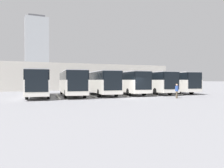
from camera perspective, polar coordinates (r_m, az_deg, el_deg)
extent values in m
plane|color=gray|center=(27.11, 5.94, -3.59)|extent=(600.00, 600.00, 0.00)
cube|color=silver|center=(38.56, 15.24, -0.27)|extent=(3.93, 12.61, 1.77)
cube|color=black|center=(38.55, 15.25, 1.85)|extent=(3.87, 12.42, 1.08)
cube|color=black|center=(33.44, 20.88, 0.86)|extent=(2.27, 0.29, 2.35)
cube|color=silver|center=(33.47, 20.87, -1.63)|extent=(2.45, 0.33, 0.40)
cube|color=silver|center=(38.57, 15.25, 2.74)|extent=(3.78, 12.11, 0.12)
cylinder|color=black|center=(36.06, 20.01, -1.66)|extent=(0.41, 1.08, 1.06)
cylinder|color=black|center=(34.74, 16.98, -1.74)|extent=(0.41, 1.08, 1.06)
cylinder|color=black|center=(42.46, 13.80, -1.23)|extent=(0.41, 1.08, 1.06)
cylinder|color=black|center=(41.35, 11.06, -1.28)|extent=(0.41, 1.08, 1.06)
cube|color=#9E9E99|center=(35.82, 14.36, -2.37)|extent=(1.08, 7.69, 0.15)
cube|color=silver|center=(35.84, 10.06, -0.34)|extent=(3.93, 12.61, 1.77)
cube|color=black|center=(35.84, 10.07, 1.93)|extent=(3.87, 12.42, 1.08)
cube|color=black|center=(30.41, 15.34, 0.88)|extent=(2.27, 0.29, 2.35)
cube|color=silver|center=(30.44, 15.34, -1.85)|extent=(2.45, 0.33, 0.40)
cube|color=silver|center=(35.85, 10.07, 2.89)|extent=(3.78, 12.11, 0.12)
cylinder|color=black|center=(33.07, 14.83, -1.87)|extent=(0.41, 1.08, 1.06)
cylinder|color=black|center=(31.93, 11.33, -1.96)|extent=(0.41, 1.08, 1.06)
cylinder|color=black|center=(39.82, 9.04, -1.36)|extent=(0.41, 1.08, 1.06)
cylinder|color=black|center=(38.88, 6.00, -1.41)|extent=(0.41, 1.08, 1.06)
cube|color=#9E9E99|center=(33.17, 8.68, -2.62)|extent=(1.08, 7.69, 0.15)
cube|color=silver|center=(33.80, 3.81, -0.41)|extent=(3.93, 12.61, 1.77)
cube|color=black|center=(33.79, 3.81, 2.00)|extent=(3.87, 12.42, 1.08)
cube|color=black|center=(28.05, 8.26, 0.90)|extent=(2.27, 0.29, 2.35)
cube|color=silver|center=(28.08, 8.25, -2.07)|extent=(2.45, 0.33, 0.40)
cube|color=silver|center=(33.81, 3.81, 3.02)|extent=(3.78, 12.11, 0.12)
cylinder|color=black|center=(30.73, 8.32, -2.07)|extent=(0.41, 1.08, 1.06)
cylinder|color=black|center=(29.83, 4.33, -2.15)|extent=(0.41, 1.08, 1.06)
cylinder|color=black|center=(37.83, 3.39, -1.48)|extent=(0.41, 1.08, 1.06)
cylinder|color=black|center=(37.10, 0.07, -1.53)|extent=(0.41, 1.08, 1.06)
cube|color=#9E9E99|center=(31.24, 1.81, -2.84)|extent=(1.08, 7.69, 0.15)
cube|color=silver|center=(31.92, -2.98, -0.50)|extent=(3.93, 12.61, 1.77)
cube|color=black|center=(31.92, -2.98, 2.06)|extent=(3.87, 12.42, 1.08)
cube|color=black|center=(25.92, 0.28, 0.90)|extent=(2.27, 0.29, 2.35)
cube|color=silver|center=(25.95, 0.28, -2.31)|extent=(2.45, 0.33, 0.40)
cube|color=silver|center=(31.93, -2.98, 3.14)|extent=(3.78, 12.11, 0.12)
cylinder|color=black|center=(28.57, 1.09, -2.29)|extent=(0.41, 1.08, 1.06)
cylinder|color=black|center=(27.96, -3.39, -2.36)|extent=(0.41, 1.08, 1.06)
cylinder|color=black|center=(35.96, -2.66, -1.61)|extent=(0.41, 1.08, 1.06)
cylinder|color=black|center=(35.47, -6.25, -1.65)|extent=(0.41, 1.08, 1.06)
cube|color=#9E9E99|center=(29.54, -5.68, -3.07)|extent=(1.08, 7.69, 0.15)
cube|color=silver|center=(30.51, -10.47, -0.58)|extent=(3.93, 12.61, 1.77)
cube|color=black|center=(30.51, -10.48, 2.09)|extent=(3.87, 12.42, 1.08)
cube|color=black|center=(24.33, -8.90, 0.88)|extent=(2.27, 0.29, 2.35)
cube|color=silver|center=(24.37, -8.88, -2.54)|extent=(2.45, 0.33, 0.40)
cube|color=silver|center=(30.52, -10.49, 3.22)|extent=(3.78, 12.11, 0.12)
cylinder|color=black|center=(26.90, -7.15, -2.50)|extent=(0.41, 1.08, 1.06)
cylinder|color=black|center=(26.61, -12.02, -2.56)|extent=(0.41, 1.08, 1.06)
cylinder|color=black|center=(34.49, -9.27, -1.73)|extent=(0.41, 1.08, 1.06)
cylinder|color=black|center=(34.27, -13.07, -1.76)|extent=(0.41, 1.08, 1.06)
cube|color=#9E9E99|center=(28.35, -13.91, -3.26)|extent=(1.08, 7.69, 0.15)
cube|color=silver|center=(29.89, -18.58, -0.65)|extent=(3.93, 12.61, 1.77)
cube|color=black|center=(29.89, -18.59, 2.08)|extent=(3.87, 12.42, 1.08)
cube|color=black|center=(23.67, -19.08, 0.83)|extent=(2.27, 0.29, 2.35)
cube|color=silver|center=(23.71, -19.06, -2.68)|extent=(2.45, 0.33, 0.40)
cube|color=silver|center=(29.90, -18.60, 3.23)|extent=(3.78, 12.11, 0.12)
cylinder|color=black|center=(26.07, -16.33, -2.65)|extent=(0.41, 1.08, 1.06)
cylinder|color=black|center=(26.16, -21.35, -2.67)|extent=(0.41, 1.08, 1.06)
cylinder|color=black|center=(33.75, -16.41, -1.82)|extent=(0.41, 1.08, 1.06)
cylinder|color=black|center=(33.82, -20.29, -1.84)|extent=(0.41, 1.08, 1.06)
cylinder|color=brown|center=(27.33, 16.52, -2.71)|extent=(0.27, 0.27, 0.84)
cylinder|color=brown|center=(27.53, 16.59, -2.69)|extent=(0.27, 0.27, 0.84)
cylinder|color=#2D4C99|center=(27.39, 16.56, -1.13)|extent=(0.54, 0.54, 0.66)
sphere|color=tan|center=(27.38, 16.57, -0.21)|extent=(0.23, 0.23, 0.23)
cube|color=beige|center=(52.35, -8.52, 1.79)|extent=(41.99, 10.46, 5.78)
cube|color=silver|center=(58.98, -10.17, 4.27)|extent=(41.99, 3.00, 0.24)
cylinder|color=slate|center=(64.77, 2.41, 1.54)|extent=(0.20, 0.20, 5.53)
cylinder|color=slate|center=(58.54, -24.58, 1.51)|extent=(0.20, 0.20, 5.53)
cube|color=#ADB2B7|center=(219.74, -19.11, 8.21)|extent=(20.55, 20.55, 59.71)
cube|color=#4C4C51|center=(225.77, -19.16, 16.05)|extent=(14.38, 14.38, 2.40)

